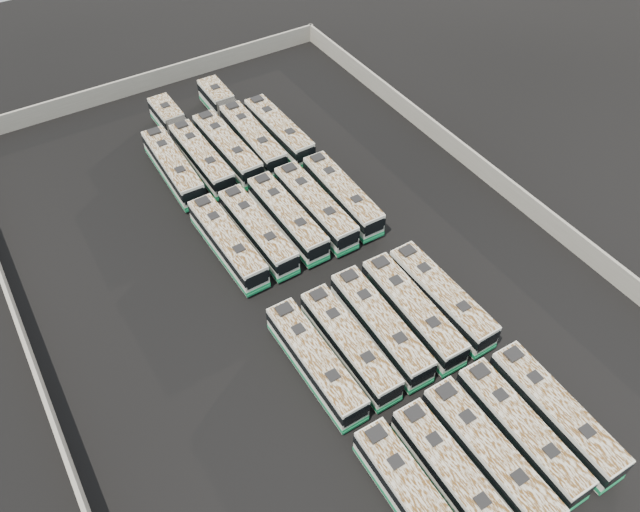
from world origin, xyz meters
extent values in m
plane|color=black|center=(0.00, 0.00, 0.00)|extent=(140.00, 140.00, 0.00)
cube|color=gray|center=(0.00, 36.30, 1.10)|extent=(45.20, 0.30, 2.20)
cube|color=gray|center=(22.30, 0.00, 1.10)|extent=(0.30, 73.20, 2.20)
cube|color=gray|center=(-22.30, 0.00, 1.10)|extent=(0.30, 73.20, 2.20)
cube|color=silver|center=(-4.40, -20.61, 1.58)|extent=(2.44, 11.00, 2.51)
cube|color=#137346|center=(-4.40, -20.61, 0.66)|extent=(2.49, 11.05, 0.38)
cube|color=black|center=(-4.40, -20.61, 1.99)|extent=(2.50, 11.06, 0.84)
cube|color=beige|center=(-4.40, -20.61, 2.86)|extent=(2.39, 10.78, 0.06)
cube|color=black|center=(-4.36, -18.20, 2.95)|extent=(0.88, 0.88, 0.13)
cube|color=black|center=(-4.33, -16.00, 3.00)|extent=(1.20, 1.02, 0.24)
cylinder|color=black|center=(-5.33, -17.08, 0.46)|extent=(0.27, 0.92, 0.91)
cylinder|color=black|center=(-3.37, -17.11, 0.46)|extent=(0.27, 0.92, 0.91)
cube|color=silver|center=(-1.30, -20.62, 1.54)|extent=(2.39, 10.76, 2.46)
cube|color=#137346|center=(-1.30, -20.62, 0.64)|extent=(2.44, 10.81, 0.38)
cube|color=black|center=(-1.30, -20.62, 1.95)|extent=(2.45, 10.83, 0.82)
cube|color=beige|center=(-1.30, -20.62, 2.80)|extent=(2.34, 10.55, 0.06)
cube|color=black|center=(-1.34, -22.98, 2.89)|extent=(0.86, 0.86, 0.13)
cube|color=black|center=(-1.27, -18.25, 2.89)|extent=(0.86, 0.86, 0.13)
cube|color=black|center=(-1.24, -16.11, 2.93)|extent=(1.18, 1.00, 0.23)
cylinder|color=black|center=(-2.21, -17.17, 0.45)|extent=(0.26, 0.90, 0.89)
cylinder|color=black|center=(-0.30, -17.20, 0.45)|extent=(0.26, 0.90, 0.89)
cube|color=silver|center=(1.60, -20.65, 1.60)|extent=(2.34, 11.17, 2.56)
cube|color=#137346|center=(1.60, -20.65, 0.67)|extent=(2.39, 11.22, 0.39)
cube|color=black|center=(1.60, -20.65, 2.03)|extent=(2.40, 11.23, 0.86)
cube|color=beige|center=(1.60, -20.65, 2.91)|extent=(2.29, 10.94, 0.07)
cube|color=black|center=(1.60, -23.11, 3.01)|extent=(0.88, 0.88, 0.13)
cube|color=black|center=(1.61, -18.20, 3.01)|extent=(0.88, 0.88, 0.13)
cube|color=black|center=(1.61, -15.97, 3.05)|extent=(1.21, 1.02, 0.24)
cylinder|color=black|center=(2.60, -24.23, 0.47)|extent=(0.26, 0.93, 0.93)
cylinder|color=black|center=(0.61, -17.08, 0.47)|extent=(0.26, 0.93, 0.93)
cylinder|color=black|center=(2.60, -17.08, 0.47)|extent=(0.26, 0.93, 0.93)
cube|color=silver|center=(4.66, -20.50, 1.56)|extent=(2.45, 10.88, 2.49)
cube|color=#137346|center=(4.66, -20.50, 0.65)|extent=(2.50, 10.94, 0.38)
cube|color=black|center=(4.66, -20.50, 1.97)|extent=(2.51, 10.95, 0.83)
cube|color=black|center=(4.57, -25.94, 1.85)|extent=(1.99, 0.09, 1.31)
cube|color=#137346|center=(4.57, -25.94, 0.47)|extent=(2.26, 0.14, 0.25)
cube|color=beige|center=(4.66, -20.50, 2.83)|extent=(2.40, 10.67, 0.06)
cube|color=black|center=(4.62, -22.89, 2.92)|extent=(0.87, 0.87, 0.13)
cube|color=black|center=(4.70, -18.11, 2.92)|extent=(0.87, 0.87, 0.13)
cube|color=black|center=(4.74, -15.94, 2.96)|extent=(1.19, 1.01, 0.24)
cylinder|color=black|center=(3.63, -23.95, 0.45)|extent=(0.27, 0.91, 0.90)
cylinder|color=black|center=(5.57, -23.99, 0.45)|extent=(0.27, 0.91, 0.90)
cylinder|color=black|center=(3.75, -17.01, 0.45)|extent=(0.27, 0.91, 0.90)
cylinder|color=black|center=(5.69, -17.05, 0.45)|extent=(0.27, 0.91, 0.90)
cube|color=silver|center=(7.70, -20.75, 1.58)|extent=(2.48, 11.00, 2.51)
cube|color=#137346|center=(7.70, -20.75, 0.66)|extent=(2.53, 11.05, 0.38)
cube|color=black|center=(7.70, -20.75, 1.99)|extent=(2.54, 11.06, 0.84)
cube|color=black|center=(7.60, -26.25, 1.87)|extent=(2.01, 0.10, 1.32)
cube|color=#137346|center=(7.60, -26.25, 0.48)|extent=(2.29, 0.14, 0.26)
cube|color=beige|center=(7.70, -20.75, 2.86)|extent=(2.43, 10.78, 0.06)
cube|color=black|center=(7.66, -23.16, 2.95)|extent=(0.88, 0.88, 0.13)
cube|color=black|center=(7.74, -18.34, 2.95)|extent=(0.88, 0.88, 0.13)
cube|color=black|center=(7.78, -16.15, 3.00)|extent=(1.21, 1.03, 0.24)
cylinder|color=black|center=(6.66, -24.24, 0.46)|extent=(0.27, 0.92, 0.91)
cylinder|color=black|center=(8.61, -24.28, 0.46)|extent=(0.27, 0.92, 0.91)
cylinder|color=black|center=(6.78, -17.23, 0.46)|extent=(0.27, 0.92, 0.91)
cylinder|color=black|center=(8.74, -17.26, 0.46)|extent=(0.27, 0.92, 0.91)
cube|color=silver|center=(-4.32, -8.29, 1.56)|extent=(2.27, 10.88, 2.49)
cube|color=#137346|center=(-4.32, -8.29, 0.65)|extent=(2.32, 10.93, 0.38)
cube|color=black|center=(-4.32, -8.29, 1.98)|extent=(2.33, 10.94, 0.83)
cube|color=black|center=(-4.32, -13.75, 1.86)|extent=(1.99, 0.06, 1.31)
cube|color=#137346|center=(-4.32, -13.75, 0.47)|extent=(2.27, 0.10, 0.25)
cube|color=beige|center=(-4.32, -8.29, 2.84)|extent=(2.23, 10.66, 0.06)
cube|color=black|center=(-4.32, -10.68, 2.93)|extent=(0.86, 0.86, 0.13)
cube|color=black|center=(-4.33, -5.90, 2.93)|extent=(0.86, 0.86, 0.13)
cube|color=black|center=(-4.33, -3.72, 2.97)|extent=(1.18, 1.00, 0.24)
cylinder|color=black|center=(-5.29, -11.77, 0.45)|extent=(0.25, 0.91, 0.91)
cylinder|color=black|center=(-3.35, -11.77, 0.45)|extent=(0.25, 0.91, 0.91)
cylinder|color=black|center=(-5.30, -4.81, 0.45)|extent=(0.25, 0.91, 0.91)
cylinder|color=black|center=(-3.36, -4.81, 0.45)|extent=(0.25, 0.91, 0.91)
cube|color=silver|center=(-1.29, -8.34, 1.54)|extent=(2.28, 10.72, 2.46)
cube|color=#137346|center=(-1.29, -8.34, 0.64)|extent=(2.33, 10.77, 0.37)
cube|color=black|center=(-1.29, -8.34, 1.95)|extent=(2.34, 10.78, 0.82)
cube|color=black|center=(-1.32, -13.71, 1.83)|extent=(1.96, 0.07, 1.29)
cube|color=#137346|center=(-1.32, -13.71, 0.46)|extent=(2.23, 0.11, 0.25)
cube|color=beige|center=(-1.29, -8.34, 2.79)|extent=(2.23, 10.51, 0.06)
cube|color=black|center=(-1.30, -10.69, 2.88)|extent=(0.85, 0.85, 0.12)
cube|color=black|center=(-1.28, -5.98, 2.88)|extent=(0.85, 0.85, 0.12)
cube|color=black|center=(-1.27, -3.84, 2.93)|extent=(1.16, 0.99, 0.23)
cylinder|color=black|center=(-2.26, -11.76, 0.45)|extent=(0.25, 0.89, 0.89)
cylinder|color=black|center=(-0.35, -11.77, 0.45)|extent=(0.25, 0.89, 0.89)
cylinder|color=black|center=(-2.23, -4.91, 0.45)|extent=(0.25, 0.89, 0.89)
cylinder|color=black|center=(-0.32, -4.91, 0.45)|extent=(0.25, 0.89, 0.89)
cube|color=silver|center=(1.73, -8.17, 1.59)|extent=(2.56, 11.09, 2.53)
cube|color=#137346|center=(1.73, -8.17, 0.66)|extent=(2.61, 11.14, 0.39)
cube|color=black|center=(1.73, -8.17, 2.01)|extent=(2.62, 11.15, 0.85)
cube|color=black|center=(1.60, -13.71, 1.89)|extent=(2.03, 0.11, 1.33)
cube|color=#137346|center=(1.60, -13.71, 0.48)|extent=(2.30, 0.15, 0.26)
cube|color=beige|center=(1.73, -8.17, 2.88)|extent=(2.50, 10.87, 0.06)
cube|color=black|center=(1.67, -10.60, 2.97)|extent=(0.89, 0.89, 0.13)
cube|color=black|center=(1.78, -5.74, 2.97)|extent=(0.89, 0.89, 0.13)
cube|color=black|center=(1.83, -3.54, 3.02)|extent=(1.22, 1.04, 0.24)
cylinder|color=black|center=(0.66, -11.68, 0.46)|extent=(0.28, 0.93, 0.92)
cylinder|color=black|center=(2.63, -11.73, 0.46)|extent=(0.28, 0.93, 0.92)
cylinder|color=black|center=(0.82, -4.62, 0.46)|extent=(0.28, 0.93, 0.92)
cylinder|color=black|center=(2.79, -4.66, 0.46)|extent=(0.28, 0.93, 0.92)
cube|color=silver|center=(4.74, -8.33, 1.59)|extent=(2.58, 11.14, 2.54)
cube|color=#137346|center=(4.74, -8.33, 0.67)|extent=(2.63, 11.19, 0.39)
cube|color=black|center=(4.74, -8.33, 2.01)|extent=(2.64, 11.20, 0.85)
cube|color=black|center=(4.60, -13.89, 1.89)|extent=(2.03, 0.11, 1.34)
cube|color=#137346|center=(4.60, -13.89, 0.48)|extent=(2.31, 0.16, 0.26)
cube|color=beige|center=(4.74, -8.33, 2.89)|extent=(2.53, 10.92, 0.06)
cube|color=black|center=(4.68, -10.77, 2.98)|extent=(0.90, 0.90, 0.13)
cube|color=black|center=(4.80, -5.89, 2.98)|extent=(0.90, 0.90, 0.13)
cube|color=black|center=(4.85, -3.67, 3.03)|extent=(1.23, 1.05, 0.24)
cylinder|color=black|center=(3.66, -11.85, 0.46)|extent=(0.28, 0.93, 0.92)
cylinder|color=black|center=(5.64, -11.90, 0.46)|extent=(0.28, 0.93, 0.92)
cylinder|color=black|center=(3.84, -4.76, 0.46)|extent=(0.28, 0.93, 0.92)
cylinder|color=black|center=(5.82, -4.81, 0.46)|extent=(0.28, 0.93, 0.92)
cube|color=silver|center=(7.64, -8.37, 1.58)|extent=(2.45, 11.00, 2.51)
cube|color=#137346|center=(7.64, -8.37, 0.66)|extent=(2.50, 11.05, 0.38)
cube|color=black|center=(7.64, -8.37, 1.99)|extent=(2.51, 11.06, 0.84)
cube|color=black|center=(7.72, -13.88, 1.87)|extent=(2.01, 0.09, 1.33)
cube|color=#137346|center=(7.72, -13.88, 0.48)|extent=(2.29, 0.13, 0.26)
cube|color=beige|center=(7.64, -8.37, 2.86)|extent=(2.40, 10.78, 0.06)
cube|color=black|center=(7.68, -10.79, 2.95)|extent=(0.88, 0.88, 0.13)
cube|color=black|center=(7.61, -5.96, 2.95)|extent=(0.88, 0.88, 0.13)
cube|color=black|center=(7.57, -3.77, 3.00)|extent=(1.20, 1.02, 0.24)
cylinder|color=black|center=(6.72, -11.90, 0.46)|extent=(0.27, 0.92, 0.91)
cylinder|color=black|center=(8.67, -11.87, 0.46)|extent=(0.27, 0.92, 0.91)
cylinder|color=black|center=(6.61, -4.88, 0.46)|extent=(0.27, 0.92, 0.91)
cylinder|color=black|center=(8.57, -4.85, 0.46)|extent=(0.27, 0.92, 0.91)
cube|color=silver|center=(-4.39, 6.42, 1.58)|extent=(2.50, 11.00, 2.51)
cube|color=#137346|center=(-4.39, 6.42, 0.66)|extent=(2.55, 11.05, 0.38)
cube|color=black|center=(-4.39, 6.42, 1.99)|extent=(2.56, 11.06, 0.84)
cube|color=black|center=(-4.28, 0.92, 1.87)|extent=(2.01, 0.10, 1.32)
cube|color=#137346|center=(-4.28, 0.92, 0.47)|extent=(2.28, 0.14, 0.26)
cube|color=beige|center=(-4.39, 6.42, 2.86)|extent=(2.45, 10.78, 0.06)
cube|color=black|center=(-4.34, 4.01, 2.95)|extent=(0.88, 0.88, 0.13)
cube|color=black|center=(-4.44, 8.83, 2.95)|extent=(0.88, 0.88, 0.13)
cube|color=black|center=(-4.48, 11.02, 3.00)|extent=(1.21, 1.03, 0.24)
cylinder|color=black|center=(-5.30, 2.89, 0.46)|extent=(0.27, 0.92, 0.91)
cylinder|color=black|center=(-3.34, 2.93, 0.46)|extent=(0.27, 0.92, 0.91)
cylinder|color=black|center=(-5.43, 9.91, 0.46)|extent=(0.27, 0.92, 0.91)
cylinder|color=black|center=(-3.48, 9.94, 0.46)|extent=(0.27, 0.92, 0.91)
cube|color=silver|center=(-1.42, 6.34, 1.55)|extent=(2.45, 10.82, 2.47)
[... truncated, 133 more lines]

